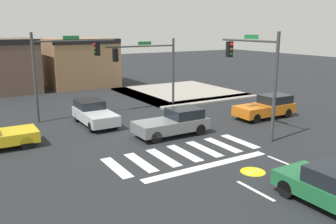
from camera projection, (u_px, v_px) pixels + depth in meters
The scene contains 11 objects.
ground_plane at pixel (144, 131), 21.84m from camera, with size 120.00×120.00×0.00m, color #232628.
crosswalk_near at pixel (184, 153), 18.08m from camera, with size 7.95×2.74×0.01m.
bike_detector_marking at pixel (253, 172), 15.74m from camera, with size 1.11×1.11×0.01m.
curb_corner_northeast at pixel (178, 93), 33.93m from camera, with size 10.00×10.60×0.15m.
storefront_row at pixel (37, 64), 35.92m from camera, with size 15.66×6.10×5.14m.
traffic_signal_northeast at pixel (148, 61), 27.32m from camera, with size 5.73×0.32×5.35m.
traffic_signal_southeast at pixel (254, 66), 20.34m from camera, with size 0.32×4.56×5.98m.
traffic_signal_northwest at pixel (64, 60), 23.97m from camera, with size 5.72×0.32×5.90m.
car_gray at pixel (174, 122), 20.96m from camera, with size 4.35×1.89×1.53m.
car_orange at pixel (267, 107), 25.01m from camera, with size 4.42×1.77×1.54m.
car_silver at pixel (94, 113), 23.27m from camera, with size 1.79×4.25×1.48m.
Camera 1 is at (-9.52, -18.74, 6.21)m, focal length 38.27 mm.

